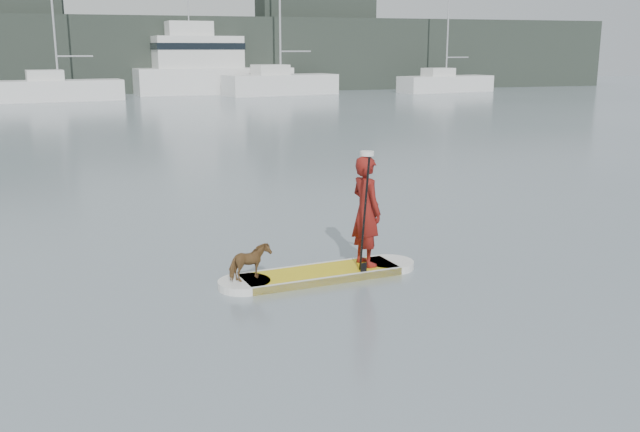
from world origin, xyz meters
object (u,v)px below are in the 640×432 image
object	(u,v)px
paddleboard	(320,274)
sailboat_f	(445,82)
dog	(250,262)
sailboat_e	(280,83)
paddler	(366,211)
sailboat_d	(58,88)
motor_yacht_a	(207,67)

from	to	relation	value
paddleboard	sailboat_f	distance (m)	49.72
dog	sailboat_f	bearing A→B (deg)	-53.78
sailboat_e	sailboat_f	xyz separation A→B (m)	(13.83, -0.51, -0.08)
paddler	sailboat_d	world-z (taller)	sailboat_d
paddler	sailboat_e	world-z (taller)	sailboat_e
paddler	sailboat_e	size ratio (longest dim) A/B	0.14
paddleboard	dog	distance (m)	1.20
sailboat_d	sailboat_e	size ratio (longest dim) A/B	0.97
paddleboard	motor_yacht_a	size ratio (longest dim) A/B	0.26
sailboat_d	sailboat_f	world-z (taller)	sailboat_d
paddleboard	paddler	bearing A→B (deg)	0.00
sailboat_d	motor_yacht_a	size ratio (longest dim) A/B	0.99
dog	sailboat_e	world-z (taller)	sailboat_e
dog	motor_yacht_a	bearing A→B (deg)	-31.28
dog	paddler	bearing A→B (deg)	-107.03
paddler	sailboat_d	bearing A→B (deg)	-4.39
paddleboard	sailboat_d	xyz separation A→B (m)	(-5.74, 42.04, 0.82)
sailboat_d	paddleboard	bearing A→B (deg)	-90.30
sailboat_f	motor_yacht_a	size ratio (longest dim) A/B	0.98
paddler	paddleboard	bearing A→B (deg)	83.37
paddleboard	sailboat_d	size ratio (longest dim) A/B	0.27
paddleboard	sailboat_f	bearing A→B (deg)	54.32
sailboat_e	sailboat_d	bearing A→B (deg)	174.82
paddler	sailboat_f	bearing A→B (deg)	-41.55
paddler	dog	xyz separation A→B (m)	(-1.94, -0.23, -0.61)
sailboat_d	motor_yacht_a	bearing A→B (deg)	16.77
motor_yacht_a	paddleboard	bearing A→B (deg)	-101.62
paddleboard	sailboat_e	size ratio (longest dim) A/B	0.26
paddleboard	sailboat_e	distance (m)	45.17
dog	motor_yacht_a	world-z (taller)	motor_yacht_a
dog	motor_yacht_a	distance (m)	47.69
motor_yacht_a	paddler	bearing A→B (deg)	-100.67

